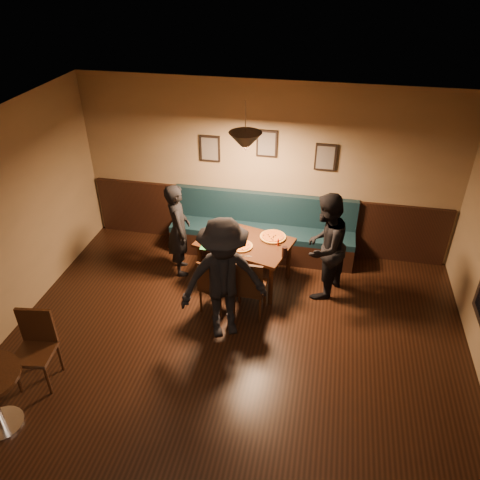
# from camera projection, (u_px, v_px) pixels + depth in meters

# --- Properties ---
(floor) EXTENTS (7.00, 7.00, 0.00)m
(floor) POSITION_uv_depth(u_px,v_px,m) (215.00, 409.00, 5.30)
(floor) COLOR black
(floor) RESTS_ON ground
(ceiling) EXTENTS (7.00, 7.00, 0.00)m
(ceiling) POSITION_uv_depth(u_px,v_px,m) (206.00, 184.00, 3.80)
(ceiling) COLOR silver
(ceiling) RESTS_ON ground
(wall_back) EXTENTS (6.00, 0.00, 6.00)m
(wall_back) POSITION_uv_depth(u_px,v_px,m) (266.00, 170.00, 7.45)
(wall_back) COLOR #8C704F
(wall_back) RESTS_ON ground
(wainscot) EXTENTS (5.88, 0.06, 1.00)m
(wainscot) POSITION_uv_depth(u_px,v_px,m) (264.00, 220.00, 7.90)
(wainscot) COLOR black
(wainscot) RESTS_ON ground
(booth_bench) EXTENTS (3.00, 0.60, 1.00)m
(booth_bench) POSITION_uv_depth(u_px,v_px,m) (262.00, 228.00, 7.68)
(booth_bench) COLOR #0F232D
(booth_bench) RESTS_ON ground
(picture_left) EXTENTS (0.32, 0.04, 0.42)m
(picture_left) POSITION_uv_depth(u_px,v_px,m) (210.00, 148.00, 7.41)
(picture_left) COLOR black
(picture_left) RESTS_ON wall_back
(picture_center) EXTENTS (0.32, 0.04, 0.42)m
(picture_center) POSITION_uv_depth(u_px,v_px,m) (267.00, 143.00, 7.18)
(picture_center) COLOR black
(picture_center) RESTS_ON wall_back
(picture_right) EXTENTS (0.32, 0.04, 0.42)m
(picture_right) POSITION_uv_depth(u_px,v_px,m) (325.00, 157.00, 7.11)
(picture_right) COLOR black
(picture_right) RESTS_ON wall_back
(pendant_lamp) EXTENTS (0.44, 0.44, 0.25)m
(pendant_lamp) POSITION_uv_depth(u_px,v_px,m) (245.00, 142.00, 6.13)
(pendant_lamp) COLOR black
(pendant_lamp) RESTS_ON ceiling
(dining_table) EXTENTS (1.50, 1.16, 0.71)m
(dining_table) POSITION_uv_depth(u_px,v_px,m) (245.00, 261.00, 7.14)
(dining_table) COLOR black
(dining_table) RESTS_ON floor
(chair_near_left) EXTENTS (0.47, 0.47, 0.85)m
(chair_near_left) POSITION_uv_depth(u_px,v_px,m) (216.00, 285.00, 6.53)
(chair_near_left) COLOR black
(chair_near_left) RESTS_ON floor
(chair_near_right) EXTENTS (0.44, 0.44, 0.96)m
(chair_near_right) POSITION_uv_depth(u_px,v_px,m) (250.00, 285.00, 6.44)
(chair_near_right) COLOR black
(chair_near_right) RESTS_ON floor
(diner_left) EXTENTS (0.54, 0.64, 1.50)m
(diner_left) POSITION_uv_depth(u_px,v_px,m) (178.00, 230.00, 7.15)
(diner_left) COLOR black
(diner_left) RESTS_ON floor
(diner_right) EXTENTS (0.88, 0.97, 1.62)m
(diner_right) POSITION_uv_depth(u_px,v_px,m) (325.00, 247.00, 6.65)
(diner_right) COLOR black
(diner_right) RESTS_ON floor
(diner_front) EXTENTS (1.28, 1.05, 1.72)m
(diner_front) POSITION_uv_depth(u_px,v_px,m) (224.00, 280.00, 5.91)
(diner_front) COLOR black
(diner_front) RESTS_ON floor
(pizza_a) EXTENTS (0.37, 0.37, 0.04)m
(pizza_a) POSITION_uv_depth(u_px,v_px,m) (221.00, 234.00, 7.10)
(pizza_a) COLOR orange
(pizza_a) RESTS_ON dining_table
(pizza_b) EXTENTS (0.36, 0.36, 0.04)m
(pizza_b) POSITION_uv_depth(u_px,v_px,m) (241.00, 246.00, 6.82)
(pizza_b) COLOR #C36D24
(pizza_b) RESTS_ON dining_table
(pizza_c) EXTENTS (0.40, 0.40, 0.04)m
(pizza_c) POSITION_uv_depth(u_px,v_px,m) (273.00, 237.00, 7.02)
(pizza_c) COLOR #C56225
(pizza_c) RESTS_ON dining_table
(soda_glass) EXTENTS (0.09, 0.09, 0.17)m
(soda_glass) POSITION_uv_depth(u_px,v_px,m) (285.00, 252.00, 6.57)
(soda_glass) COLOR black
(soda_glass) RESTS_ON dining_table
(tabasco_bottle) EXTENTS (0.03, 0.03, 0.12)m
(tabasco_bottle) POSITION_uv_depth(u_px,v_px,m) (278.00, 242.00, 6.83)
(tabasco_bottle) COLOR #A41D05
(tabasco_bottle) RESTS_ON dining_table
(napkin_a) EXTENTS (0.13, 0.13, 0.01)m
(napkin_a) POSITION_uv_depth(u_px,v_px,m) (212.00, 227.00, 7.30)
(napkin_a) COLOR #1D6E22
(napkin_a) RESTS_ON dining_table
(napkin_b) EXTENTS (0.15, 0.15, 0.01)m
(napkin_b) POSITION_uv_depth(u_px,v_px,m) (205.00, 247.00, 6.81)
(napkin_b) COLOR #217F3E
(napkin_b) RESTS_ON dining_table
(cutlery_set) EXTENTS (0.19, 0.04, 0.00)m
(cutlery_set) POSITION_uv_depth(u_px,v_px,m) (239.00, 256.00, 6.64)
(cutlery_set) COLOR #B7B7BB
(cutlery_set) RESTS_ON dining_table
(cafe_chair_far) EXTENTS (0.47, 0.47, 0.95)m
(cafe_chair_far) POSITION_uv_depth(u_px,v_px,m) (34.00, 352.00, 5.40)
(cafe_chair_far) COLOR black
(cafe_chair_far) RESTS_ON floor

